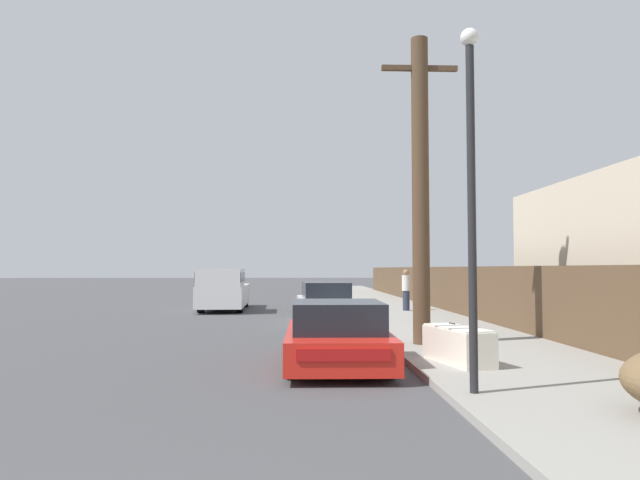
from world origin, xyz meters
TOP-DOWN VIEW (x-y plane):
  - sidewalk_curb at (5.30, 23.50)m, footprint 4.20×63.00m
  - discarded_fridge at (4.06, 8.71)m, footprint 0.99×1.79m
  - parked_sports_car_red at (1.86, 9.15)m, footprint 1.95×4.28m
  - car_parked_mid at (2.03, 17.90)m, footprint 1.95×4.38m
  - pickup_truck at (-2.20, 23.60)m, footprint 2.10×5.86m
  - utility_pole at (3.97, 11.37)m, footprint 1.80×0.40m
  - street_lamp at (3.59, 6.20)m, footprint 0.26×0.26m
  - wooden_fence at (7.25, 21.85)m, footprint 0.08×46.02m
  - pedestrian at (5.57, 21.73)m, footprint 0.34×0.34m

SIDE VIEW (x-z plane):
  - sidewalk_curb at x=5.30m, z-range 0.00..0.12m
  - discarded_fridge at x=4.06m, z-range 0.11..0.79m
  - parked_sports_car_red at x=1.86m, z-range -0.06..1.19m
  - car_parked_mid at x=2.03m, z-range -0.04..1.35m
  - pickup_truck at x=-2.20m, z-range 0.00..1.84m
  - pedestrian at x=5.57m, z-range 0.14..1.84m
  - wooden_fence at x=7.25m, z-range 0.12..1.93m
  - street_lamp at x=3.59m, z-range 0.51..5.71m
  - utility_pole at x=3.97m, z-range 0.18..7.36m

